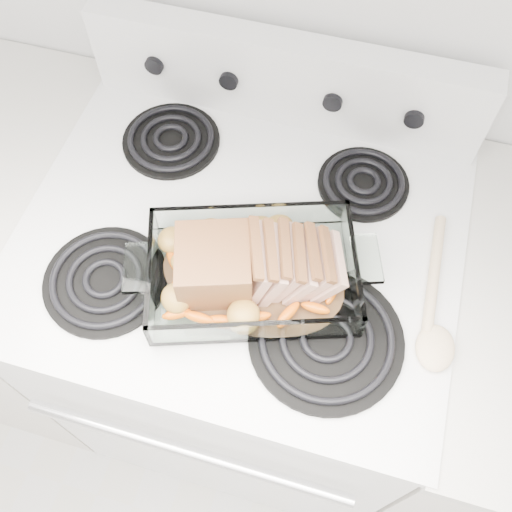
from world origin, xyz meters
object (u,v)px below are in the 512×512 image
(baking_dish, at_px, (253,275))
(pork_roast, at_px, (243,263))
(counter_left, at_px, (5,267))
(electric_range, at_px, (245,328))

(baking_dish, height_order, pork_roast, pork_roast)
(counter_left, bearing_deg, electric_range, 0.10)
(electric_range, xyz_separation_m, pork_roast, (0.03, -0.09, 0.52))
(electric_range, relative_size, baking_dish, 3.33)
(electric_range, distance_m, counter_left, 0.67)
(electric_range, xyz_separation_m, baking_dish, (0.05, -0.09, 0.48))
(baking_dish, bearing_deg, pork_roast, 161.39)
(electric_range, distance_m, pork_roast, 0.52)
(electric_range, relative_size, pork_roast, 4.21)
(electric_range, bearing_deg, baking_dish, -62.51)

